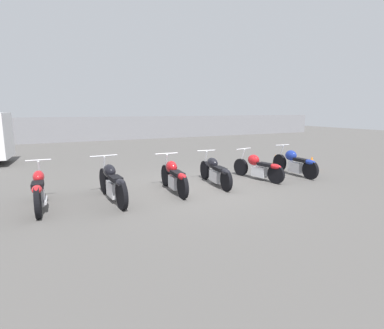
# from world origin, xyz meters

# --- Properties ---
(ground_plane) EXTENTS (60.00, 60.00, 0.00)m
(ground_plane) POSITION_xyz_m (0.00, 0.00, 0.00)
(ground_plane) COLOR #514F4C
(fence_back) EXTENTS (40.00, 0.04, 1.74)m
(fence_back) POSITION_xyz_m (0.00, 15.03, 0.87)
(fence_back) COLOR gray
(fence_back) RESTS_ON ground_plane
(motorcycle_slot_0) EXTENTS (0.56, 2.09, 1.03)m
(motorcycle_slot_0) POSITION_xyz_m (-3.99, -0.05, 0.43)
(motorcycle_slot_0) COLOR black
(motorcycle_slot_0) RESTS_ON ground_plane
(motorcycle_slot_1) EXTENTS (0.71, 2.26, 1.04)m
(motorcycle_slot_1) POSITION_xyz_m (-2.38, -0.16, 0.46)
(motorcycle_slot_1) COLOR black
(motorcycle_slot_1) RESTS_ON ground_plane
(motorcycle_slot_2) EXTENTS (0.67, 2.05, 0.99)m
(motorcycle_slot_2) POSITION_xyz_m (-0.71, -0.08, 0.43)
(motorcycle_slot_2) COLOR black
(motorcycle_slot_2) RESTS_ON ground_plane
(motorcycle_slot_3) EXTENTS (0.60, 2.17, 0.96)m
(motorcycle_slot_3) POSITION_xyz_m (0.70, 0.11, 0.41)
(motorcycle_slot_3) COLOR black
(motorcycle_slot_3) RESTS_ON ground_plane
(motorcycle_slot_4) EXTENTS (0.73, 2.02, 0.95)m
(motorcycle_slot_4) POSITION_xyz_m (2.30, 0.10, 0.40)
(motorcycle_slot_4) COLOR black
(motorcycle_slot_4) RESTS_ON ground_plane
(motorcycle_slot_5) EXTENTS (0.61, 2.10, 0.99)m
(motorcycle_slot_5) POSITION_xyz_m (3.85, 0.09, 0.43)
(motorcycle_slot_5) COLOR black
(motorcycle_slot_5) RESTS_ON ground_plane
(traffic_cone_near) EXTENTS (0.26, 0.26, 0.50)m
(traffic_cone_near) POSITION_xyz_m (4.25, 1.53, 0.25)
(traffic_cone_near) COLOR orange
(traffic_cone_near) RESTS_ON ground_plane
(traffic_cone_far) EXTENTS (0.35, 0.35, 0.48)m
(traffic_cone_far) POSITION_xyz_m (5.27, 0.64, 0.24)
(traffic_cone_far) COLOR orange
(traffic_cone_far) RESTS_ON ground_plane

